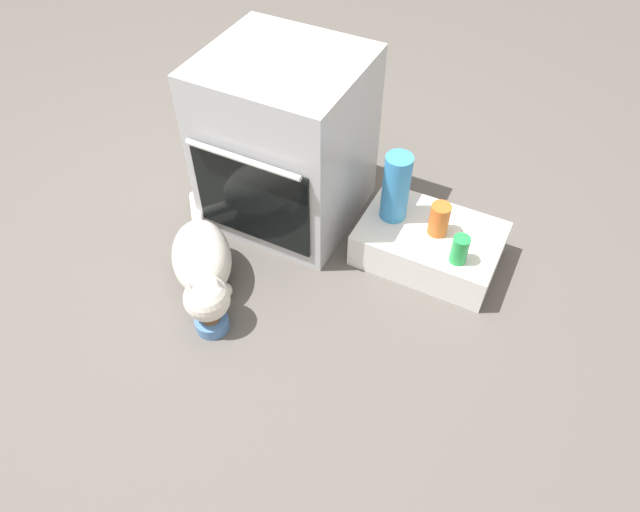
{
  "coord_description": "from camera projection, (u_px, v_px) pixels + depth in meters",
  "views": [
    {
      "loc": [
        1.02,
        -1.21,
        1.82
      ],
      "look_at": [
        0.37,
        0.06,
        0.25
      ],
      "focal_mm": 32.46,
      "sensor_mm": 36.0,
      "label": 1
    }
  ],
  "objects": [
    {
      "name": "pantry_cabinet",
      "position": [
        429.0,
        244.0,
        2.4
      ],
      "size": [
        0.57,
        0.38,
        0.16
      ],
      "primitive_type": "cube",
      "color": "white",
      "rests_on": "ground"
    },
    {
      "name": "water_bottle",
      "position": [
        396.0,
        187.0,
        2.29
      ],
      "size": [
        0.11,
        0.11,
        0.3
      ],
      "primitive_type": "cylinder",
      "color": "#388CD1",
      "rests_on": "pantry_cabinet"
    },
    {
      "name": "oven",
      "position": [
        286.0,
        142.0,
        2.39
      ],
      "size": [
        0.61,
        0.62,
        0.74
      ],
      "color": "#B7BABF",
      "rests_on": "ground"
    },
    {
      "name": "food_bowl",
      "position": [
        212.0,
        322.0,
        2.19
      ],
      "size": [
        0.13,
        0.13,
        0.08
      ],
      "color": "#4C7AB7",
      "rests_on": "ground"
    },
    {
      "name": "ground",
      "position": [
        233.0,
        277.0,
        2.39
      ],
      "size": [
        8.0,
        8.0,
        0.0
      ],
      "primitive_type": "plane",
      "color": "#56514C"
    },
    {
      "name": "soda_can",
      "position": [
        460.0,
        250.0,
        2.19
      ],
      "size": [
        0.07,
        0.07,
        0.12
      ],
      "primitive_type": "cylinder",
      "color": "green",
      "rests_on": "pantry_cabinet"
    },
    {
      "name": "sauce_jar",
      "position": [
        439.0,
        219.0,
        2.28
      ],
      "size": [
        0.08,
        0.08,
        0.14
      ],
      "primitive_type": "cylinder",
      "color": "#D16023",
      "rests_on": "pantry_cabinet"
    },
    {
      "name": "cat",
      "position": [
        203.0,
        265.0,
        2.25
      ],
      "size": [
        0.55,
        0.63,
        0.25
      ],
      "rotation": [
        0.0,
        0.0,
        -0.87
      ],
      "color": "silver",
      "rests_on": "ground"
    }
  ]
}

